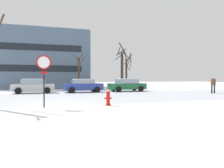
% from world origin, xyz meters
% --- Properties ---
extents(ground_plane, '(120.00, 120.00, 0.00)m').
position_xyz_m(ground_plane, '(0.00, 0.00, 0.00)').
color(ground_plane, white).
extents(road_surface, '(80.00, 9.84, 0.00)m').
position_xyz_m(road_surface, '(0.00, 3.92, 0.00)').
color(road_surface, silver).
rests_on(road_surface, ground).
extents(stop_sign, '(0.76, 0.17, 2.82)m').
position_xyz_m(stop_sign, '(-0.82, -1.38, 1.98)').
color(stop_sign, black).
rests_on(stop_sign, ground).
extents(fire_hydrant, '(0.44, 0.30, 0.89)m').
position_xyz_m(fire_hydrant, '(2.71, -1.58, 0.45)').
color(fire_hydrant, red).
rests_on(fire_hydrant, ground).
extents(parked_car_silver, '(4.25, 2.12, 1.50)m').
position_xyz_m(parked_car_silver, '(-2.00, 10.06, 0.76)').
color(parked_car_silver, silver).
rests_on(parked_car_silver, ground).
extents(parked_car_blue, '(4.26, 2.10, 1.47)m').
position_xyz_m(parked_car_blue, '(3.19, 9.80, 0.75)').
color(parked_car_blue, '#283D93').
rests_on(parked_car_blue, ground).
extents(parked_car_green, '(4.35, 2.16, 1.50)m').
position_xyz_m(parked_car_green, '(8.37, 9.85, 0.76)').
color(parked_car_green, '#1E6038').
rests_on(parked_car_green, ground).
extents(pedestrian_crossing, '(0.59, 0.43, 1.70)m').
position_xyz_m(pedestrian_crossing, '(15.73, 4.29, 0.99)').
color(pedestrian_crossing, black).
rests_on(pedestrian_crossing, ground).
extents(tree_far_right, '(1.71, 1.56, 5.28)m').
position_xyz_m(tree_far_right, '(9.83, 13.63, 2.49)').
color(tree_far_right, '#423326').
rests_on(tree_far_right, ground).
extents(tree_far_left, '(1.63, 1.62, 4.88)m').
position_xyz_m(tree_far_left, '(3.43, 14.59, 2.28)').
color(tree_far_left, '#423326').
rests_on(tree_far_left, ground).
extents(tree_far_mid, '(1.83, 1.67, 6.49)m').
position_xyz_m(tree_far_mid, '(9.46, 14.52, 2.96)').
color(tree_far_mid, '#423326').
rests_on(tree_far_mid, ground).
extents(building_far_left, '(13.38, 10.47, 8.74)m').
position_xyz_m(building_far_left, '(-1.12, 22.53, 4.37)').
color(building_far_left, slate).
rests_on(building_far_left, ground).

